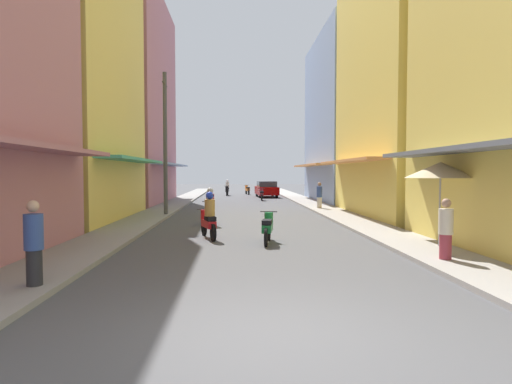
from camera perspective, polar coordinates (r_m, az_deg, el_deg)
name	(u,v)px	position (r m, az deg, el deg)	size (l,w,h in m)	color
ground_plane	(244,207)	(27.88, -1.61, -1.99)	(114.71, 114.71, 0.00)	#4C4C4F
sidewalk_left	(170,206)	(28.19, -11.33, -1.87)	(1.87, 60.14, 0.12)	gray
sidewalk_right	(317,206)	(28.37, 8.06, -1.81)	(1.87, 60.14, 0.12)	#9E9991
building_left_mid	(54,44)	(22.38, -25.20, 17.38)	(7.05, 9.48, 16.06)	#EFD159
building_left_far	(122,101)	(33.00, -17.34, 11.43)	(7.05, 11.91, 14.75)	#B7727F
building_right_mid	(419,85)	(23.73, 20.79, 13.09)	(7.05, 10.17, 13.24)	#EFD159
building_right_far	(356,120)	(34.24, 13.11, 9.32)	(7.05, 11.66, 12.57)	#8CA5CC
motorbike_black	(227,188)	(41.99, -3.84, 0.49)	(0.55, 1.81, 1.58)	black
motorbike_orange	(247,190)	(43.97, -1.16, 0.32)	(0.60, 1.79, 0.96)	black
motorbike_blue	(210,208)	(18.38, -6.16, -2.14)	(0.59, 1.80, 1.58)	black
motorbike_green	(268,227)	(13.46, 1.56, -4.69)	(0.57, 1.80, 0.96)	black
motorbike_maroon	(262,194)	(34.34, 0.75, -0.29)	(0.55, 1.81, 0.96)	black
motorbike_red	(209,218)	(14.46, -6.32, -3.41)	(0.73, 1.75, 1.58)	black
parked_car	(267,189)	(39.21, 1.41, 0.40)	(2.00, 4.20, 1.45)	#8C0000
pedestrian_midway	(319,196)	(25.72, 8.42, -0.55)	(0.34, 0.34, 1.65)	beige
pedestrian_crossing	(446,231)	(11.32, 23.89, -4.82)	(0.34, 0.34, 1.59)	#99333F
pedestrian_far	(34,246)	(8.95, -27.41, -6.41)	(0.34, 0.34, 1.70)	#262628
vendor_umbrella	(441,170)	(13.21, 23.30, 2.70)	(1.95, 1.95, 2.51)	#99999E
utility_pole	(165,143)	(22.18, -11.96, 6.35)	(0.20, 1.20, 7.24)	#4C4C4F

